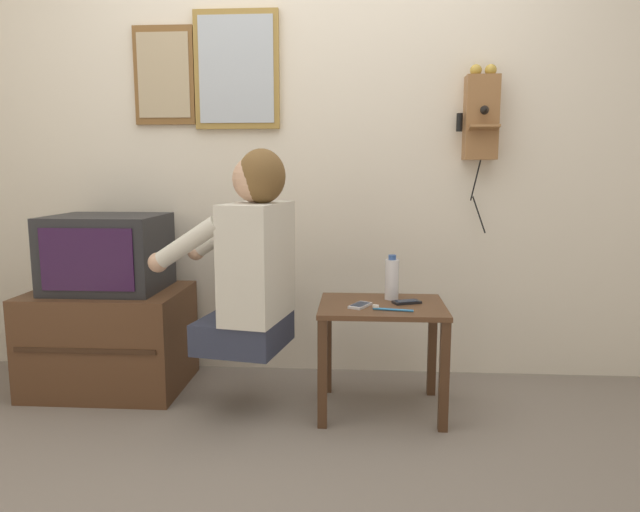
{
  "coord_description": "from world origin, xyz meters",
  "views": [
    {
      "loc": [
        0.25,
        -2.03,
        1.1
      ],
      "look_at": [
        0.08,
        0.45,
        0.73
      ],
      "focal_mm": 32.0,
      "sensor_mm": 36.0,
      "label": 1
    }
  ],
  "objects_px": {
    "water_bottle": "(392,279)",
    "toothbrush": "(390,309)",
    "television": "(108,253)",
    "wall_phone_antique": "(481,116)",
    "person": "(251,259)",
    "framed_picture": "(164,76)",
    "cell_phone_held": "(360,305)",
    "cell_phone_spare": "(407,302)",
    "wall_mirror": "(237,70)"
  },
  "relations": [
    {
      "from": "framed_picture",
      "to": "water_bottle",
      "type": "bearing_deg",
      "value": -18.94
    },
    {
      "from": "person",
      "to": "television",
      "type": "relative_size",
      "value": 1.65
    },
    {
      "from": "television",
      "to": "cell_phone_spare",
      "type": "xyz_separation_m",
      "value": [
        1.47,
        -0.19,
        -0.18
      ]
    },
    {
      "from": "television",
      "to": "water_bottle",
      "type": "xyz_separation_m",
      "value": [
        1.41,
        -0.11,
        -0.09
      ]
    },
    {
      "from": "wall_phone_antique",
      "to": "toothbrush",
      "type": "distance_m",
      "value": 1.15
    },
    {
      "from": "wall_mirror",
      "to": "water_bottle",
      "type": "xyz_separation_m",
      "value": [
        0.8,
        -0.4,
        -1.02
      ]
    },
    {
      "from": "water_bottle",
      "to": "wall_mirror",
      "type": "bearing_deg",
      "value": 153.18
    },
    {
      "from": "person",
      "to": "wall_mirror",
      "type": "height_order",
      "value": "wall_mirror"
    },
    {
      "from": "person",
      "to": "wall_phone_antique",
      "type": "xyz_separation_m",
      "value": [
        1.09,
        0.52,
        0.66
      ]
    },
    {
      "from": "cell_phone_held",
      "to": "wall_phone_antique",
      "type": "bearing_deg",
      "value": 68.08
    },
    {
      "from": "wall_mirror",
      "to": "cell_phone_spare",
      "type": "bearing_deg",
      "value": -29.22
    },
    {
      "from": "wall_phone_antique",
      "to": "person",
      "type": "bearing_deg",
      "value": -154.51
    },
    {
      "from": "cell_phone_spare",
      "to": "toothbrush",
      "type": "distance_m",
      "value": 0.17
    },
    {
      "from": "person",
      "to": "wall_mirror",
      "type": "relative_size",
      "value": 1.48
    },
    {
      "from": "person",
      "to": "cell_phone_spare",
      "type": "distance_m",
      "value": 0.73
    },
    {
      "from": "framed_picture",
      "to": "water_bottle",
      "type": "height_order",
      "value": "framed_picture"
    },
    {
      "from": "water_bottle",
      "to": "toothbrush",
      "type": "bearing_deg",
      "value": -94.91
    },
    {
      "from": "cell_phone_held",
      "to": "toothbrush",
      "type": "xyz_separation_m",
      "value": [
        0.13,
        -0.07,
        0.0
      ]
    },
    {
      "from": "cell_phone_held",
      "to": "cell_phone_spare",
      "type": "distance_m",
      "value": 0.23
    },
    {
      "from": "television",
      "to": "cell_phone_held",
      "type": "relative_size",
      "value": 3.92
    },
    {
      "from": "television",
      "to": "cell_phone_held",
      "type": "bearing_deg",
      "value": -12.02
    },
    {
      "from": "cell_phone_held",
      "to": "person",
      "type": "bearing_deg",
      "value": -153.38
    },
    {
      "from": "cell_phone_held",
      "to": "television",
      "type": "bearing_deg",
      "value": -164.94
    },
    {
      "from": "person",
      "to": "water_bottle",
      "type": "xyz_separation_m",
      "value": [
        0.63,
        0.15,
        -0.11
      ]
    },
    {
      "from": "cell_phone_held",
      "to": "framed_picture",
      "type": "bearing_deg",
      "value": 178.54
    },
    {
      "from": "cell_phone_held",
      "to": "cell_phone_spare",
      "type": "bearing_deg",
      "value": 47.54
    },
    {
      "from": "television",
      "to": "framed_picture",
      "type": "relative_size",
      "value": 1.07
    },
    {
      "from": "cell_phone_spare",
      "to": "water_bottle",
      "type": "xyz_separation_m",
      "value": [
        -0.06,
        0.08,
        0.09
      ]
    },
    {
      "from": "person",
      "to": "wall_phone_antique",
      "type": "distance_m",
      "value": 1.37
    },
    {
      "from": "framed_picture",
      "to": "person",
      "type": "bearing_deg",
      "value": -45.38
    },
    {
      "from": "wall_phone_antique",
      "to": "framed_picture",
      "type": "xyz_separation_m",
      "value": [
        -1.64,
        0.04,
        0.22
      ]
    },
    {
      "from": "cell_phone_held",
      "to": "toothbrush",
      "type": "height_order",
      "value": "toothbrush"
    },
    {
      "from": "television",
      "to": "framed_picture",
      "type": "height_order",
      "value": "framed_picture"
    },
    {
      "from": "cell_phone_spare",
      "to": "toothbrush",
      "type": "relative_size",
      "value": 0.78
    },
    {
      "from": "water_bottle",
      "to": "wall_phone_antique",
      "type": "bearing_deg",
      "value": 38.76
    },
    {
      "from": "person",
      "to": "television",
      "type": "bearing_deg",
      "value": 82.16
    },
    {
      "from": "water_bottle",
      "to": "framed_picture",
      "type": "bearing_deg",
      "value": 161.06
    },
    {
      "from": "television",
      "to": "wall_mirror",
      "type": "relative_size",
      "value": 0.9
    },
    {
      "from": "person",
      "to": "television",
      "type": "distance_m",
      "value": 0.82
    },
    {
      "from": "wall_phone_antique",
      "to": "water_bottle",
      "type": "xyz_separation_m",
      "value": [
        -0.45,
        -0.36,
        -0.77
      ]
    },
    {
      "from": "wall_phone_antique",
      "to": "framed_picture",
      "type": "bearing_deg",
      "value": 178.47
    },
    {
      "from": "wall_mirror",
      "to": "toothbrush",
      "type": "xyz_separation_m",
      "value": [
        0.78,
        -0.63,
        -1.11
      ]
    },
    {
      "from": "person",
      "to": "framed_picture",
      "type": "relative_size",
      "value": 1.77
    },
    {
      "from": "person",
      "to": "cell_phone_spare",
      "type": "height_order",
      "value": "person"
    },
    {
      "from": "television",
      "to": "wall_phone_antique",
      "type": "bearing_deg",
      "value": 7.72
    },
    {
      "from": "television",
      "to": "wall_phone_antique",
      "type": "xyz_separation_m",
      "value": [
        1.86,
        0.25,
        0.68
      ]
    },
    {
      "from": "wall_phone_antique",
      "to": "toothbrush",
      "type": "height_order",
      "value": "wall_phone_antique"
    },
    {
      "from": "television",
      "to": "toothbrush",
      "type": "bearing_deg",
      "value": -13.51
    },
    {
      "from": "person",
      "to": "framed_picture",
      "type": "bearing_deg",
      "value": 55.61
    },
    {
      "from": "wall_phone_antique",
      "to": "television",
      "type": "bearing_deg",
      "value": -172.28
    }
  ]
}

